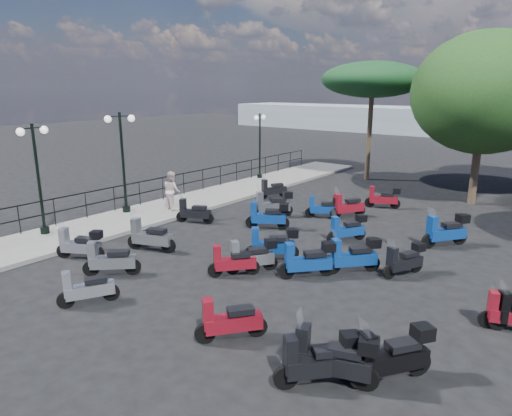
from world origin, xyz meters
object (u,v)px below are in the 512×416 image
Objects in this scene: scooter_15 at (273,245)px; scooter_21 at (353,256)px; scooter_11 at (323,208)px; scooter_17 at (383,198)px; scooter_5 at (273,190)px; scooter_9 at (252,257)px; scooter_23 at (446,231)px; scooter_14 at (233,262)px; scooter_19 at (333,359)px; pedestrian_far at (172,191)px; scooter_28 at (404,261)px; scooter_8 at (150,237)px; pine_2 at (373,80)px; scooter_26 at (512,315)px; lamp_post_1 at (123,156)px; scooter_30 at (308,261)px; scooter_1 at (80,245)px; scooter_20 at (319,361)px; scooter_7 at (87,289)px; scooter_22 at (347,229)px; scooter_2 at (110,261)px; scooter_4 at (273,205)px; lamp_post_0 at (38,172)px; lamp_post_2 at (260,141)px; scooter_16 at (347,207)px; broadleaf_tree at (485,93)px; scooter_25 at (392,356)px; scooter_13 at (229,321)px.

scooter_15 is 2.60m from scooter_21.
scooter_17 is (1.34, 3.13, 0.03)m from scooter_11.
scooter_5 is at bearing -3.77° from scooter_15.
scooter_9 is 0.87× the size of scooter_23.
scooter_14 is 0.73× the size of scooter_19.
scooter_15 is at bearing -177.00° from pedestrian_far.
scooter_15 is 4.05m from scooter_28.
pine_2 is (0.41, 16.15, 5.33)m from scooter_8.
scooter_19 reaches higher than scooter_26.
pine_2 is (4.82, 13.88, 3.24)m from lamp_post_1.
scooter_1 is at bearing 68.25° from scooter_30.
scooter_19 is at bearing 169.56° from pedestrian_far.
scooter_15 is 6.45m from scooter_20.
scooter_5 is at bearing -48.02° from scooter_7.
lamp_post_1 is at bearing 43.10° from scooter_21.
scooter_22 is 0.98× the size of scooter_28.
scooter_7 is (1.14, -1.49, -0.04)m from scooter_2.
scooter_14 is at bearing 155.02° from scooter_4.
lamp_post_0 is 12.90m from scooter_19.
scooter_17 is (8.33, 8.08, -2.11)m from lamp_post_1.
scooter_8 reaches higher than scooter_14.
lamp_post_2 is 3.04× the size of scooter_14.
scooter_2 is 0.96× the size of scooter_21.
scooter_21 is at bearing -115.14° from scooter_15.
scooter_21 reaches higher than scooter_7.
scooter_28 is at bearing 13.94° from lamp_post_0.
scooter_16 reaches higher than scooter_1.
scooter_21 is (2.43, 1.85, 0.03)m from scooter_9.
broadleaf_tree is (-3.79, 12.06, 4.75)m from scooter_26.
scooter_19 is 17.03m from broadleaf_tree.
scooter_23 reaches higher than scooter_19.
pedestrian_far is 1.14× the size of scooter_17.
scooter_23 is 5.81m from scooter_26.
scooter_9 is 3.05m from scooter_21.
scooter_21 is 0.92× the size of scooter_25.
scooter_13 is (10.31, -4.85, -2.13)m from lamp_post_1.
scooter_4 reaches higher than scooter_8.
scooter_30 reaches higher than scooter_16.
scooter_19 reaches higher than scooter_21.
scooter_28 is (8.79, -5.39, 0.02)m from scooter_5.
scooter_7 is 0.18× the size of broadleaf_tree.
scooter_30 is (-2.35, -5.30, -0.03)m from scooter_23.
pedestrian_far is at bearing 12.69° from scooter_9.
pedestrian_far is at bearing -27.91° from scooter_7.
broadleaf_tree is at bearing -121.50° from scooter_5.
scooter_7 is at bearing 120.81° from scooter_15.
scooter_15 is at bearing -76.63° from pine_2.
scooter_8 is 1.21× the size of scooter_9.
scooter_22 is at bearing -66.05° from scooter_9.
scooter_15 is 8.44m from scooter_17.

